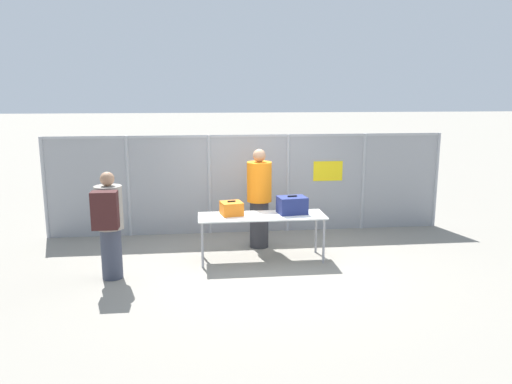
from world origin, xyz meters
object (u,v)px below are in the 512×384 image
inspection_table (262,219)px  suitcase_orange (232,208)px  utility_trailer (288,187)px  traveler_hooded (109,222)px  suitcase_navy (292,205)px  security_worker_near (259,197)px

inspection_table → suitcase_orange: 0.53m
suitcase_orange → utility_trailer: size_ratio=0.11×
suitcase_orange → traveler_hooded: (-1.87, -0.72, 0.02)m
traveler_hooded → utility_trailer: bearing=37.7°
inspection_table → traveler_hooded: 2.46m
suitcase_navy → security_worker_near: 0.81m
suitcase_orange → utility_trailer: bearing=68.4°
inspection_table → suitcase_navy: suitcase_navy is taller
utility_trailer → inspection_table: bearing=-105.6°
inspection_table → suitcase_navy: size_ratio=4.14×
security_worker_near → utility_trailer: (1.22, 3.80, -0.56)m
utility_trailer → suitcase_orange: bearing=-111.6°
security_worker_near → utility_trailer: security_worker_near is taller
suitcase_navy → suitcase_orange: bearing=179.3°
inspection_table → suitcase_navy: (0.52, 0.07, 0.20)m
inspection_table → utility_trailer: inspection_table is taller
suitcase_orange → traveler_hooded: traveler_hooded is taller
inspection_table → suitcase_navy: 0.57m
inspection_table → suitcase_orange: size_ratio=5.31×
traveler_hooded → security_worker_near: (2.41, 1.36, 0.03)m
suitcase_navy → traveler_hooded: size_ratio=0.31×
inspection_table → traveler_hooded: size_ratio=1.29×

